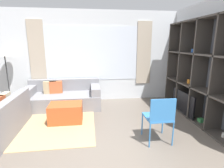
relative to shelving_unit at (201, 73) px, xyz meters
The scene contains 8 objects.
wall_back 2.97m from the shelving_unit, 144.27° to the left, with size 6.33×0.11×2.70m.
wall_right 0.32m from the shelving_unit, 10.75° to the left, with size 0.07×4.52×2.70m, color silver.
area_rug 3.81m from the shelving_unit, behind, with size 2.41×2.26×0.01m, color tan.
shelving_unit is the anchor object (origin of this frame).
couch_main 3.57m from the shelving_unit, 159.70° to the left, with size 2.03×0.97×0.73m.
ottoman 3.20m from the shelving_unit, behind, with size 0.73×0.50×0.43m.
floor_lamp 4.97m from the shelving_unit, 163.39° to the left, with size 0.40×0.40×1.69m.
folding_chair 1.70m from the shelving_unit, 145.29° to the right, with size 0.44×0.46×0.86m.
Camera 1 is at (-0.10, -2.00, 1.75)m, focal length 28.00 mm.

